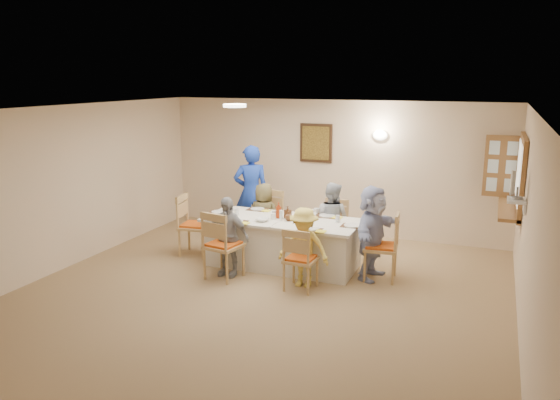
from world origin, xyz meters
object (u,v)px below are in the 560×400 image
at_px(diner_right_end, 372,232).
at_px(desk_fan, 515,188).
at_px(diner_back_left, 264,217).
at_px(chair_right_end, 381,246).
at_px(dining_table, 282,243).
at_px(chair_front_right, 301,258).
at_px(caregiver, 251,193).
at_px(condiment_ketchup, 279,210).
at_px(serving_hatch, 521,175).
at_px(chair_left_end, 195,225).
at_px(chair_back_left, 267,220).
at_px(diner_back_right, 331,220).
at_px(chair_front_left, 224,244).
at_px(diner_front_right, 304,248).
at_px(diner_front_left, 227,236).
at_px(chair_back_right, 333,228).

bearing_deg(diner_right_end, desk_fan, -89.95).
xyz_separation_m(diner_back_left, diner_right_end, (2.02, -0.68, 0.12)).
bearing_deg(chair_right_end, desk_fan, 73.90).
bearing_deg(dining_table, diner_right_end, 0.00).
height_order(chair_front_right, caregiver, caregiver).
bearing_deg(chair_right_end, diner_right_end, -95.72).
bearing_deg(condiment_ketchup, serving_hatch, 16.20).
bearing_deg(chair_front_right, chair_left_end, -18.54).
height_order(chair_back_left, chair_right_end, chair_right_end).
bearing_deg(desk_fan, diner_back_left, 165.57).
relative_size(chair_back_left, diner_back_right, 0.79).
height_order(chair_front_left, caregiver, caregiver).
height_order(serving_hatch, condiment_ketchup, serving_hatch).
xyz_separation_m(diner_back_right, diner_front_right, (-0.00, -1.36, -0.06)).
distance_m(chair_front_left, diner_right_end, 2.18).
xyz_separation_m(serving_hatch, diner_front_left, (-3.96, -1.72, -0.90)).
relative_size(chair_right_end, caregiver, 0.59).
bearing_deg(condiment_ketchup, diner_back_left, 129.69).
relative_size(serving_hatch, chair_right_end, 1.48).
xyz_separation_m(caregiver, condiment_ketchup, (0.98, -1.11, 0.02)).
distance_m(serving_hatch, desk_fan, 1.36).
relative_size(chair_back_left, chair_right_end, 0.98).
height_order(chair_back_right, diner_back_right, diner_back_right).
distance_m(chair_front_right, caregiver, 2.59).
bearing_deg(chair_left_end, chair_front_right, -118.68).
height_order(dining_table, diner_right_end, diner_right_end).
bearing_deg(diner_front_left, chair_front_left, -86.86).
height_order(chair_front_right, condiment_ketchup, condiment_ketchup).
distance_m(chair_front_right, diner_right_end, 1.17).
relative_size(chair_right_end, diner_back_left, 0.88).
height_order(chair_back_right, chair_front_left, chair_front_left).
distance_m(chair_back_left, caregiver, 0.68).
bearing_deg(serving_hatch, dining_table, -162.85).
xyz_separation_m(chair_front_left, condiment_ketchup, (0.53, 0.84, 0.37)).
bearing_deg(diner_back_right, dining_table, 60.23).
relative_size(chair_back_right, diner_right_end, 0.66).
bearing_deg(diner_right_end, chair_back_right, 55.41).
relative_size(dining_table, diner_front_left, 2.00).
bearing_deg(chair_front_left, diner_back_right, -119.52).
bearing_deg(chair_front_right, condiment_ketchup, -49.60).
relative_size(diner_back_left, condiment_ketchup, 4.63).
xyz_separation_m(chair_back_left, diner_front_left, (0.00, -1.48, 0.11)).
height_order(diner_front_left, diner_front_right, diner_front_left).
height_order(chair_left_end, condiment_ketchup, chair_left_end).
height_order(dining_table, condiment_ketchup, condiment_ketchup).
relative_size(diner_front_right, caregiver, 0.66).
xyz_separation_m(diner_back_left, condiment_ketchup, (0.53, -0.64, 0.31)).
relative_size(serving_hatch, chair_left_end, 1.47).
height_order(chair_left_end, diner_front_right, diner_front_right).
height_order(serving_hatch, caregiver, serving_hatch).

